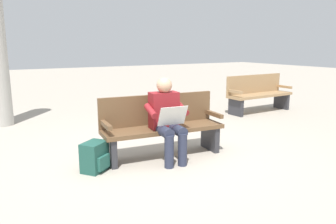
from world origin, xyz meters
name	(u,v)px	position (x,y,z in m)	size (l,w,h in m)	color
ground_plane	(164,156)	(0.00, 0.00, 0.00)	(40.00, 40.00, 0.00)	#A89E8E
bench_near	(162,125)	(-0.01, -0.07, 0.46)	(1.84, 0.65, 0.90)	brown
person_seated	(167,117)	(0.03, 0.16, 0.63)	(0.60, 0.60, 1.18)	maroon
backpack	(95,157)	(1.06, 0.05, 0.19)	(0.41, 0.40, 0.39)	#1E4C42
bench_far	(258,93)	(-3.67, -1.76, 0.46)	(1.82, 0.54, 0.90)	#9E7A51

